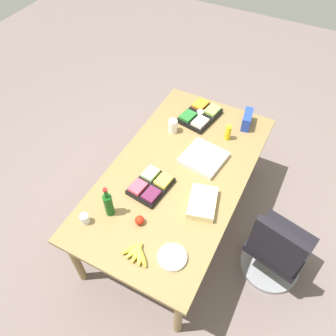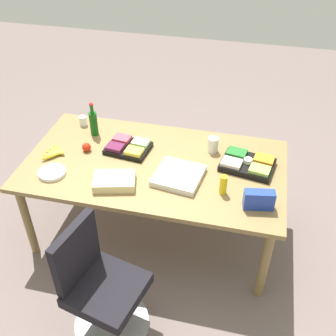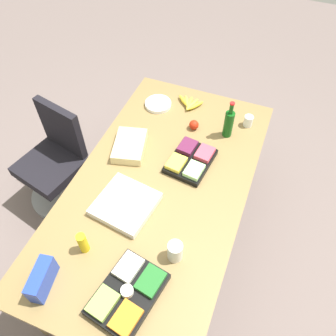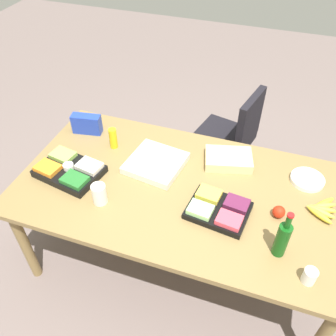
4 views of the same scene
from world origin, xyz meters
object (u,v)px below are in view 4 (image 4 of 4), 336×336
at_px(pizza_box, 156,163).
at_px(fruit_platter, 218,209).
at_px(office_chair, 227,146).
at_px(wine_bottle, 282,239).
at_px(paper_cup, 309,276).
at_px(veggie_tray, 69,170).
at_px(mustard_bottle, 113,138).
at_px(conference_table, 182,195).
at_px(chip_bag_blue, 87,124).
at_px(sheet_cake, 228,159).
at_px(apple_red, 279,212).
at_px(paper_plate_stack, 307,180).
at_px(banana_bunch, 322,209).
at_px(mayo_jar, 99,194).

relative_size(pizza_box, fruit_platter, 0.92).
distance_m(office_chair, wine_bottle, 1.53).
bearing_deg(paper_cup, veggie_tray, 169.01).
bearing_deg(mustard_bottle, conference_table, -21.53).
bearing_deg(mustard_bottle, wine_bottle, -23.44).
distance_m(chip_bag_blue, paper_cup, 1.85).
bearing_deg(sheet_cake, apple_red, -44.34).
height_order(paper_plate_stack, sheet_cake, sheet_cake).
distance_m(pizza_box, veggie_tray, 0.59).
distance_m(wine_bottle, apple_red, 0.28).
distance_m(conference_table, paper_plate_stack, 0.84).
distance_m(wine_bottle, veggie_tray, 1.42).
distance_m(banana_bunch, chip_bag_blue, 1.75).
xyz_separation_m(conference_table, office_chair, (0.12, 1.03, -0.35)).
xyz_separation_m(banana_bunch, paper_cup, (-0.05, -0.51, 0.02)).
bearing_deg(paper_plate_stack, chip_bag_blue, 179.59).
height_order(wine_bottle, sheet_cake, wine_bottle).
distance_m(office_chair, veggie_tray, 1.52).
height_order(apple_red, mayo_jar, mayo_jar).
xyz_separation_m(office_chair, fruit_platter, (0.15, -1.16, 0.45)).
xyz_separation_m(banana_bunch, chip_bag_blue, (-1.73, 0.26, 0.05)).
bearing_deg(pizza_box, chip_bag_blue, 170.87).
bearing_deg(sheet_cake, veggie_tray, -155.14).
relative_size(conference_table, veggie_tray, 4.64).
bearing_deg(office_chair, paper_plate_stack, -47.58).
relative_size(pizza_box, apple_red, 4.74).
relative_size(fruit_platter, wine_bottle, 1.22).
height_order(paper_plate_stack, mayo_jar, mayo_jar).
xyz_separation_m(sheet_cake, paper_cup, (0.58, -0.76, 0.01)).
distance_m(conference_table, fruit_platter, 0.32).
distance_m(wine_bottle, chip_bag_blue, 1.65).
height_order(fruit_platter, mustard_bottle, mustard_bottle).
xyz_separation_m(fruit_platter, paper_cup, (0.54, -0.30, 0.01)).
height_order(wine_bottle, veggie_tray, wine_bottle).
bearing_deg(mayo_jar, conference_table, 32.30).
bearing_deg(fruit_platter, conference_table, 153.70).
relative_size(banana_bunch, mustard_bottle, 1.52).
relative_size(pizza_box, sheet_cake, 1.12).
relative_size(veggie_tray, chip_bag_blue, 2.12).
height_order(veggie_tray, sheet_cake, veggie_tray).
height_order(fruit_platter, wine_bottle, wine_bottle).
relative_size(veggie_tray, mayo_jar, 3.40).
distance_m(fruit_platter, veggie_tray, 1.03).
bearing_deg(paper_plate_stack, mustard_bottle, -176.30).
relative_size(banana_bunch, wine_bottle, 0.75).
distance_m(office_chair, sheet_cake, 0.84).
height_order(paper_plate_stack, chip_bag_blue, chip_bag_blue).
bearing_deg(fruit_platter, banana_bunch, 19.73).
distance_m(conference_table, wine_bottle, 0.74).
distance_m(pizza_box, wine_bottle, 0.99).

